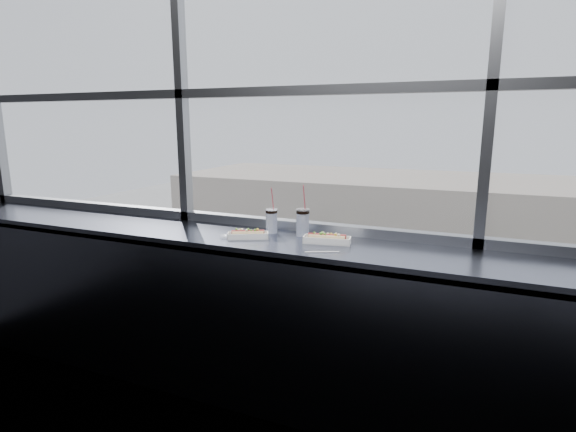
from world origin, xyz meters
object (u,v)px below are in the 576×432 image
at_px(hotdog_tray_right, 327,239).
at_px(tree_center, 491,275).
at_px(loose_straw, 322,252).
at_px(car_far_b, 474,327).
at_px(pedestrian_c, 518,303).
at_px(pedestrian_a, 387,296).
at_px(soda_cup_left, 272,220).
at_px(tree_left, 335,256).
at_px(hotdog_tray_left, 248,234).
at_px(car_near_b, 261,355).
at_px(soda_cup_right, 303,221).
at_px(car_near_a, 166,335).
at_px(wrapper, 228,236).
at_px(car_far_a, 281,295).

relative_size(hotdog_tray_right, tree_center, 0.06).
relative_size(loose_straw, car_far_b, 0.03).
bearing_deg(pedestrian_c, tree_center, 29.67).
relative_size(loose_straw, pedestrian_a, 0.10).
relative_size(soda_cup_left, tree_left, 0.07).
bearing_deg(hotdog_tray_left, car_near_b, 90.05).
bearing_deg(car_near_b, hotdog_tray_right, -146.76).
xyz_separation_m(hotdog_tray_left, soda_cup_right, (0.29, 0.19, 0.07)).
height_order(hotdog_tray_right, pedestrian_c, hotdog_tray_right).
distance_m(soda_cup_right, loose_straw, 0.40).
bearing_deg(car_near_a, hotdog_tray_right, -139.56).
bearing_deg(hotdog_tray_left, car_far_b, 59.22).
distance_m(soda_cup_left, pedestrian_a, 29.42).
distance_m(soda_cup_left, pedestrian_c, 31.60).
bearing_deg(soda_cup_right, car_near_b, 117.45).
height_order(pedestrian_a, tree_left, tree_left).
distance_m(car_near_a, tree_center, 20.67).
height_order(car_far_b, pedestrian_c, car_far_b).
bearing_deg(loose_straw, soda_cup_right, 102.95).
bearing_deg(pedestrian_a, tree_left, -15.98).
xyz_separation_m(tree_left, tree_center, (10.61, 0.00, -0.08)).
height_order(hotdog_tray_right, car_near_a, hotdog_tray_right).
distance_m(car_far_b, tree_center, 4.53).
bearing_deg(hotdog_tray_left, tree_left, 79.28).
distance_m(hotdog_tray_left, car_far_b, 26.80).
xyz_separation_m(soda_cup_right, car_far_b, (1.61, 24.14, -11.14)).
bearing_deg(loose_straw, tree_center, 61.66).
bearing_deg(hotdog_tray_right, car_near_b, 108.38).
distance_m(hotdog_tray_left, car_near_a, 24.17).
xyz_separation_m(car_near_a, pedestrian_c, (18.59, 13.07, -0.14)).
xyz_separation_m(car_near_a, car_far_b, (15.92, 8.00, -0.06)).
distance_m(soda_cup_left, car_far_b, 26.65).
bearing_deg(tree_left, pedestrian_a, -15.98).
xyz_separation_m(loose_straw, wrapper, (-0.64, 0.07, 0.01)).
height_order(soda_cup_right, car_near_a, soda_cup_right).
xyz_separation_m(hotdog_tray_right, soda_cup_left, (-0.41, 0.11, 0.06)).
xyz_separation_m(hotdog_tray_right, tree_center, (2.21, 28.25, -9.09)).
bearing_deg(tree_left, wrapper, -74.64).
bearing_deg(hotdog_tray_left, tree_center, 58.25).
xyz_separation_m(car_near_b, car_far_a, (-2.36, 8.00, -0.05)).
bearing_deg(soda_cup_right, car_far_b, 86.18).
bearing_deg(wrapper, car_far_a, 112.98).
distance_m(tree_left, tree_center, 10.61).
xyz_separation_m(hotdog_tray_left, car_near_b, (-8.10, 16.33, -10.95)).
bearing_deg(hotdog_tray_right, pedestrian_c, 72.62).
bearing_deg(tree_center, hotdog_tray_right, -94.47).
xyz_separation_m(car_near_a, tree_center, (16.72, 12.00, 1.92)).
bearing_deg(car_near_b, car_far_b, -45.92).
bearing_deg(soda_cup_right, loose_straw, -53.08).
xyz_separation_m(hotdog_tray_right, car_near_b, (-8.58, 16.25, -10.95)).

